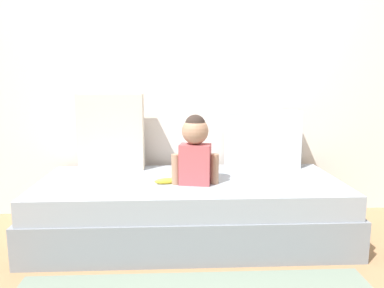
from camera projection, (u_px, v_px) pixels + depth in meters
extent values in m
plane|color=#93704C|center=(190.00, 237.00, 2.66)|extent=(12.00, 12.00, 0.00)
cube|color=silver|center=(187.00, 69.00, 3.03)|extent=(5.32, 0.10, 2.37)
cube|color=gray|center=(190.00, 219.00, 2.64)|extent=(2.12, 0.91, 0.26)
cube|color=#8C939E|center=(190.00, 191.00, 2.60)|extent=(2.06, 0.88, 0.16)
cube|color=beige|center=(111.00, 132.00, 2.86)|extent=(0.49, 0.16, 0.58)
cube|color=#B2BCC6|center=(262.00, 139.00, 2.93)|extent=(0.58, 0.16, 0.44)
cube|color=#B24C51|center=(195.00, 164.00, 2.47)|extent=(0.22, 0.16, 0.27)
sphere|color=#9E755B|center=(195.00, 131.00, 2.43)|extent=(0.17, 0.17, 0.17)
sphere|color=#2D231E|center=(195.00, 125.00, 2.42)|extent=(0.14, 0.14, 0.14)
cylinder|color=#9E755B|center=(176.00, 169.00, 2.46)|extent=(0.06, 0.06, 0.20)
cylinder|color=#9E755B|center=(215.00, 169.00, 2.48)|extent=(0.06, 0.06, 0.20)
ellipsoid|color=yellow|center=(167.00, 181.00, 2.48)|extent=(0.17, 0.07, 0.04)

